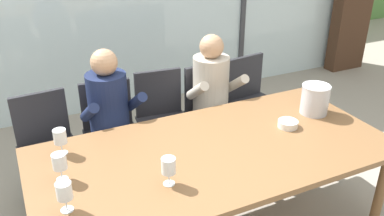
# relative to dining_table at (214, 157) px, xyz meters

# --- Properties ---
(ground) EXTENTS (14.00, 14.00, 0.00)m
(ground) POSITION_rel_dining_table_xyz_m (0.00, 1.00, -0.67)
(ground) COLOR #9E9384
(dining_table) EXTENTS (2.38, 1.16, 0.73)m
(dining_table) POSITION_rel_dining_table_xyz_m (0.00, 0.00, 0.00)
(dining_table) COLOR brown
(dining_table) RESTS_ON ground
(chair_near_curtain) EXTENTS (0.47, 0.47, 0.90)m
(chair_near_curtain) POSITION_rel_dining_table_xyz_m (-0.97, 0.96, -0.14)
(chair_near_curtain) COLOR #232328
(chair_near_curtain) RESTS_ON ground
(chair_left_of_center) EXTENTS (0.49, 0.49, 0.90)m
(chair_left_of_center) POSITION_rel_dining_table_xyz_m (-0.46, 0.98, -0.14)
(chair_left_of_center) COLOR #232328
(chair_left_of_center) RESTS_ON ground
(chair_center) EXTENTS (0.48, 0.48, 0.90)m
(chair_center) POSITION_rel_dining_table_xyz_m (0.02, 1.02, -0.14)
(chair_center) COLOR #232328
(chair_center) RESTS_ON ground
(chair_right_of_center) EXTENTS (0.47, 0.47, 0.90)m
(chair_right_of_center) POSITION_rel_dining_table_xyz_m (0.49, 0.97, -0.14)
(chair_right_of_center) COLOR #232328
(chair_right_of_center) RESTS_ON ground
(chair_near_window_right) EXTENTS (0.50, 0.50, 0.90)m
(chair_near_window_right) POSITION_rel_dining_table_xyz_m (0.95, 1.01, -0.14)
(chair_near_window_right) COLOR #232328
(chair_near_window_right) RESTS_ON ground
(person_navy_polo) EXTENTS (0.49, 0.63, 1.22)m
(person_navy_polo) POSITION_rel_dining_table_xyz_m (-0.46, 0.85, 0.03)
(person_navy_polo) COLOR #192347
(person_navy_polo) RESTS_ON ground
(person_beige_jumper) EXTENTS (0.47, 0.61, 1.22)m
(person_beige_jumper) POSITION_rel_dining_table_xyz_m (0.46, 0.85, 0.03)
(person_beige_jumper) COLOR #B7AD9E
(person_beige_jumper) RESTS_ON ground
(ice_bucket_primary) EXTENTS (0.22, 0.22, 0.23)m
(ice_bucket_primary) POSITION_rel_dining_table_xyz_m (0.95, 0.14, 0.18)
(ice_bucket_primary) COLOR #B7B7BC
(ice_bucket_primary) RESTS_ON dining_table
(tasting_bowl) EXTENTS (0.15, 0.15, 0.05)m
(tasting_bowl) POSITION_rel_dining_table_xyz_m (0.63, 0.04, 0.09)
(tasting_bowl) COLOR silver
(tasting_bowl) RESTS_ON dining_table
(wine_glass_by_left_taster) EXTENTS (0.08, 0.08, 0.17)m
(wine_glass_by_left_taster) POSITION_rel_dining_table_xyz_m (-0.42, -0.22, 0.18)
(wine_glass_by_left_taster) COLOR silver
(wine_glass_by_left_taster) RESTS_ON dining_table
(wine_glass_near_bucket) EXTENTS (0.08, 0.08, 0.17)m
(wine_glass_near_bucket) POSITION_rel_dining_table_xyz_m (-0.97, 0.09, 0.18)
(wine_glass_near_bucket) COLOR silver
(wine_glass_near_bucket) RESTS_ON dining_table
(wine_glass_center_pour) EXTENTS (0.08, 0.08, 0.17)m
(wine_glass_center_pour) POSITION_rel_dining_table_xyz_m (-0.92, 0.38, 0.18)
(wine_glass_center_pour) COLOR silver
(wine_glass_center_pour) RESTS_ON dining_table
(wine_glass_by_right_taster) EXTENTS (0.08, 0.08, 0.17)m
(wine_glass_by_right_taster) POSITION_rel_dining_table_xyz_m (-0.99, -0.20, 0.18)
(wine_glass_by_right_taster) COLOR silver
(wine_glass_by_right_taster) RESTS_ON dining_table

